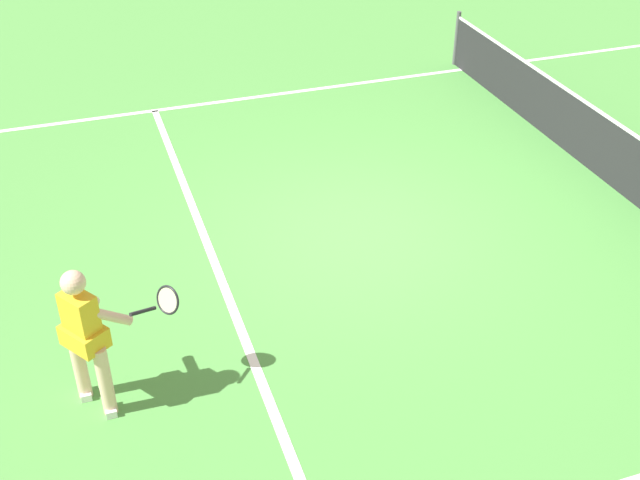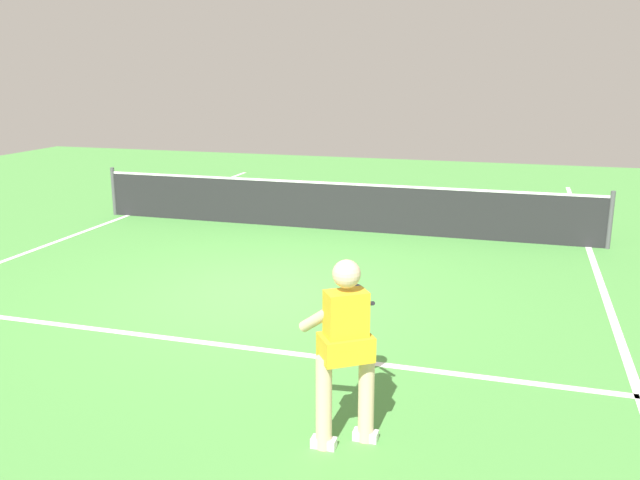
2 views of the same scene
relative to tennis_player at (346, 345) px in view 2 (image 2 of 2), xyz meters
name	(u,v)px [view 2 (image 2 of 2)]	position (x,y,z in m)	size (l,w,h in m)	color
ground_plane	(263,291)	(-2.04, 3.39, -0.85)	(28.53, 28.53, 0.00)	#4C9342
service_line_marking	(202,342)	(-2.04, 1.53, -0.84)	(8.94, 0.10, 0.01)	white
sideline_right_marking	(615,325)	(2.43, 3.39, -0.84)	(0.10, 19.95, 0.01)	white
court_net	(336,206)	(-2.04, 7.15, -0.39)	(9.62, 0.08, 0.99)	#4C4C51
tennis_player	(346,345)	(0.00, 0.00, 0.00)	(0.69, 1.14, 1.55)	beige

